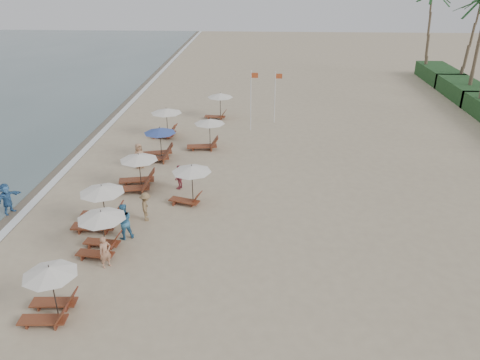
# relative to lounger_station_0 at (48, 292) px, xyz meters

# --- Properties ---
(ground) EXTENTS (160.00, 160.00, 0.00)m
(ground) POSITION_rel_lounger_station_0_xyz_m (6.15, 4.45, -1.15)
(ground) COLOR tan
(ground) RESTS_ON ground
(wet_sand_band) EXTENTS (3.20, 140.00, 0.01)m
(wet_sand_band) POSITION_rel_lounger_station_0_xyz_m (-6.35, 14.45, -1.14)
(wet_sand_band) COLOR #6B5E4C
(wet_sand_band) RESTS_ON ground
(foam_line) EXTENTS (0.50, 140.00, 0.02)m
(foam_line) POSITION_rel_lounger_station_0_xyz_m (-5.05, 14.45, -1.14)
(foam_line) COLOR white
(foam_line) RESTS_ON ground
(lounger_station_0) EXTENTS (2.37, 2.06, 2.28)m
(lounger_station_0) POSITION_rel_lounger_station_0_xyz_m (0.00, 0.00, 0.00)
(lounger_station_0) COLOR brown
(lounger_station_0) RESTS_ON ground
(lounger_station_1) EXTENTS (2.44, 2.25, 2.18)m
(lounger_station_1) POSITION_rel_lounger_station_0_xyz_m (0.51, 4.42, 0.06)
(lounger_station_1) COLOR brown
(lounger_station_1) RESTS_ON ground
(lounger_station_2) EXTENTS (2.77, 2.29, 2.26)m
(lounger_station_2) POSITION_rel_lounger_station_0_xyz_m (-0.38, 6.91, -0.11)
(lounger_station_2) COLOR brown
(lounger_station_2) RESTS_ON ground
(lounger_station_3) EXTENTS (2.76, 2.37, 2.21)m
(lounger_station_3) POSITION_rel_lounger_station_0_xyz_m (0.39, 11.37, -0.11)
(lounger_station_3) COLOR brown
(lounger_station_3) RESTS_ON ground
(lounger_station_4) EXTENTS (2.66, 2.42, 2.29)m
(lounger_station_4) POSITION_rel_lounger_station_0_xyz_m (0.69, 16.05, -0.07)
(lounger_station_4) COLOR brown
(lounger_station_4) RESTS_ON ground
(lounger_station_5) EXTENTS (2.60, 2.42, 2.24)m
(lounger_station_5) POSITION_rel_lounger_station_0_xyz_m (0.27, 20.88, 0.10)
(lounger_station_5) COLOR brown
(lounger_station_5) RESTS_ON ground
(inland_station_0) EXTENTS (2.54, 2.24, 2.22)m
(inland_station_0) POSITION_rel_lounger_station_0_xyz_m (3.89, 9.67, 0.34)
(inland_station_0) COLOR brown
(inland_station_0) RESTS_ON ground
(inland_station_1) EXTENTS (2.89, 2.24, 2.22)m
(inland_station_1) POSITION_rel_lounger_station_0_xyz_m (3.80, 18.23, 0.12)
(inland_station_1) COLOR brown
(inland_station_1) RESTS_ON ground
(inland_station_2) EXTENTS (2.57, 2.24, 2.22)m
(inland_station_2) POSITION_rel_lounger_station_0_xyz_m (4.01, 25.74, 0.31)
(inland_station_2) COLOR brown
(inland_station_2) RESTS_ON ground
(beachgoer_near) EXTENTS (0.66, 0.66, 1.54)m
(beachgoer_near) POSITION_rel_lounger_station_0_xyz_m (1.08, 3.31, -0.38)
(beachgoer_near) COLOR tan
(beachgoer_near) RESTS_ON ground
(beachgoer_mid_a) EXTENTS (1.14, 1.06, 1.87)m
(beachgoer_mid_a) POSITION_rel_lounger_station_0_xyz_m (1.22, 5.73, -0.21)
(beachgoer_mid_a) COLOR teal
(beachgoer_mid_a) RESTS_ON ground
(beachgoer_mid_b) EXTENTS (0.81, 1.14, 1.59)m
(beachgoer_mid_b) POSITION_rel_lounger_station_0_xyz_m (1.90, 7.58, -0.35)
(beachgoer_mid_b) COLOR olive
(beachgoer_mid_b) RESTS_ON ground
(beachgoer_far_a) EXTENTS (0.67, 0.97, 1.53)m
(beachgoer_far_a) POSITION_rel_lounger_station_0_xyz_m (3.01, 11.48, -0.38)
(beachgoer_far_a) COLOR #AD4552
(beachgoer_far_a) RESTS_ON ground
(beachgoer_far_b) EXTENTS (0.98, 0.97, 1.71)m
(beachgoer_far_b) POSITION_rel_lounger_station_0_xyz_m (-0.19, 14.49, -0.29)
(beachgoer_far_b) COLOR tan
(beachgoer_far_b) RESTS_ON ground
(waterline_walker) EXTENTS (1.07, 1.70, 1.75)m
(waterline_walker) POSITION_rel_lounger_station_0_xyz_m (-5.77, 7.96, -0.27)
(waterline_walker) COLOR #34669D
(waterline_walker) RESTS_ON ground
(flag_pole_near) EXTENTS (0.59, 0.08, 4.89)m
(flag_pole_near) POSITION_rel_lounger_station_0_xyz_m (6.96, 22.66, 1.55)
(flag_pole_near) COLOR silver
(flag_pole_near) RESTS_ON ground
(flag_pole_far) EXTENTS (0.59, 0.08, 4.39)m
(flag_pole_far) POSITION_rel_lounger_station_0_xyz_m (8.92, 24.79, 1.29)
(flag_pole_far) COLOR silver
(flag_pole_far) RESTS_ON ground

